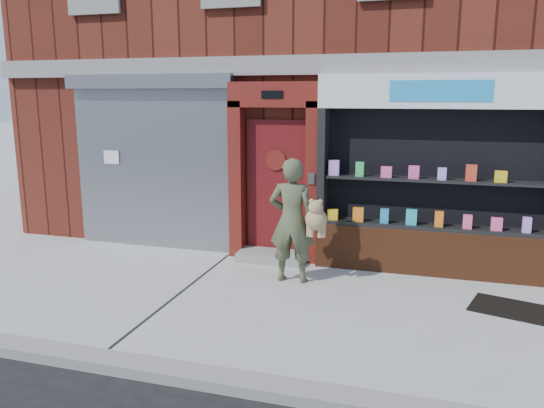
% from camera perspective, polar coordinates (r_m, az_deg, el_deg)
% --- Properties ---
extents(ground, '(80.00, 80.00, 0.00)m').
position_cam_1_polar(ground, '(7.11, 1.91, -10.63)').
color(ground, '#9E9E99').
rests_on(ground, ground).
extents(curb, '(60.00, 0.30, 0.12)m').
position_cam_1_polar(curb, '(5.24, -4.38, -18.58)').
color(curb, gray).
rests_on(curb, ground).
extents(building, '(12.00, 8.16, 8.00)m').
position_cam_1_polar(building, '(12.54, 9.32, 17.49)').
color(building, '#4A1911').
rests_on(building, ground).
extents(shutter_bay, '(3.10, 0.30, 3.04)m').
position_cam_1_polar(shutter_bay, '(9.56, -12.73, 5.52)').
color(shutter_bay, gray).
rests_on(shutter_bay, ground).
extents(red_door_bay, '(1.52, 0.58, 2.90)m').
position_cam_1_polar(red_door_bay, '(8.66, 0.28, 3.45)').
color(red_door_bay, '#58140F').
rests_on(red_door_bay, ground).
extents(pharmacy_bay, '(3.50, 0.41, 3.00)m').
position_cam_1_polar(pharmacy_bay, '(8.29, 17.01, 1.97)').
color(pharmacy_bay, brown).
rests_on(pharmacy_bay, ground).
extents(woman, '(0.88, 0.48, 1.82)m').
position_cam_1_polar(woman, '(7.66, 2.35, -1.76)').
color(woman, '#4C5336').
rests_on(woman, ground).
extents(doormat, '(1.11, 0.92, 0.02)m').
position_cam_1_polar(doormat, '(7.55, 24.36, -10.23)').
color(doormat, black).
rests_on(doormat, ground).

